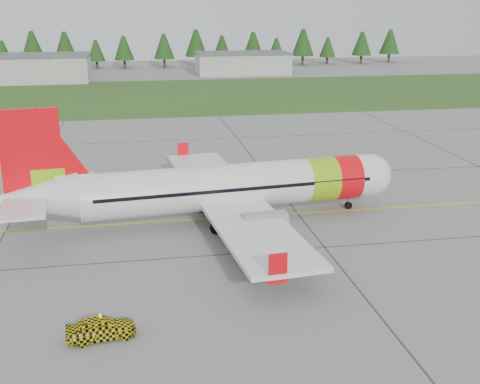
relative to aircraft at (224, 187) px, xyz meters
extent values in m
plane|color=gray|center=(-3.28, -7.29, -3.03)|extent=(320.00, 320.00, 0.00)
cylinder|color=silver|center=(0.84, 0.08, 0.04)|extent=(25.99, 6.38, 3.86)
sphere|color=silver|center=(13.64, 1.35, 0.04)|extent=(3.86, 3.86, 3.86)
cone|color=silver|center=(-15.42, -1.53, 0.39)|extent=(7.28, 4.53, 3.86)
cube|color=black|center=(13.94, 1.38, 0.39)|extent=(1.83, 2.72, 0.55)
cylinder|color=#85C20E|center=(8.72, 0.86, 0.04)|extent=(2.95, 4.18, 3.94)
cylinder|color=red|center=(11.08, 1.10, 0.04)|extent=(2.56, 4.14, 3.94)
cube|color=silver|center=(0.35, 0.03, -1.05)|extent=(8.54, 32.06, 0.36)
cube|color=red|center=(-2.19, 15.60, -0.50)|extent=(1.20, 0.29, 1.98)
cube|color=red|center=(0.91, -15.73, -0.50)|extent=(1.20, 0.29, 1.98)
cylinder|color=gray|center=(1.29, 5.60, -1.59)|extent=(3.75, 2.42, 2.08)
cylinder|color=gray|center=(2.36, -5.24, -1.59)|extent=(3.75, 2.42, 2.08)
cube|color=red|center=(-15.22, -1.51, 3.70)|extent=(4.57, 0.80, 7.52)
cube|color=#85C20E|center=(-14.14, -1.40, 1.53)|extent=(2.60, 0.67, 2.38)
cube|color=silver|center=(-15.91, -1.58, 0.64)|extent=(4.27, 11.64, 0.22)
cylinder|color=slate|center=(11.67, 1.16, -2.33)|extent=(0.18, 0.18, 1.39)
cylinder|color=black|center=(11.67, 1.16, -2.69)|extent=(0.70, 0.34, 0.67)
cylinder|color=slate|center=(-0.91, 2.69, -2.09)|extent=(0.22, 0.22, 1.88)
cylinder|color=black|center=(-1.31, 2.66, -2.51)|extent=(1.07, 0.54, 1.03)
cylinder|color=slate|center=(-0.37, -2.82, -2.09)|extent=(0.22, 0.22, 1.88)
cylinder|color=black|center=(-0.76, -2.86, -2.51)|extent=(1.07, 0.54, 1.03)
imported|color=#FEEE0E|center=(-9.74, -17.72, -1.09)|extent=(1.52, 1.73, 3.87)
cube|color=#30561E|center=(-3.28, 74.71, -3.01)|extent=(320.00, 50.00, 0.03)
cube|color=gold|center=(-3.28, 0.71, -3.01)|extent=(120.00, 0.25, 0.02)
cube|color=#A8A8A3|center=(-33.28, 102.71, -0.03)|extent=(32.00, 14.00, 6.00)
cube|color=#A8A8A3|center=(21.72, 110.71, -0.43)|extent=(24.00, 12.00, 5.20)
camera|label=1|loc=(-7.28, -48.49, 15.08)|focal=45.00mm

